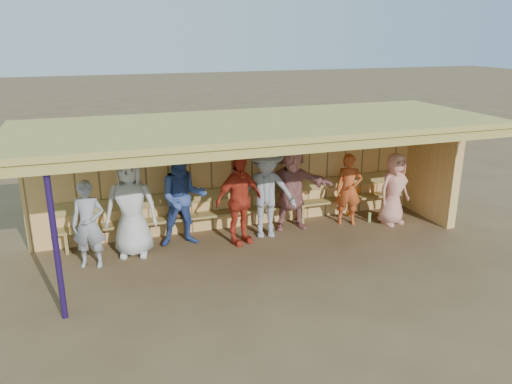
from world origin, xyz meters
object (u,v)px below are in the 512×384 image
at_px(player_b, 131,206).
at_px(player_h, 394,189).
at_px(bench, 244,205).
at_px(player_e, 266,192).
at_px(player_f, 292,187).
at_px(player_d, 239,200).
at_px(player_a, 88,224).
at_px(player_g, 349,189).
at_px(player_c, 183,198).

xyz_separation_m(player_b, player_h, (5.55, -0.20, -0.17)).
bearing_deg(player_h, bench, 153.03).
bearing_deg(player_h, player_b, 164.94).
bearing_deg(player_e, player_f, 34.30).
height_order(player_b, player_d, player_b).
relative_size(player_h, bench, 0.21).
relative_size(player_d, bench, 0.24).
relative_size(player_f, bench, 0.24).
height_order(player_a, player_f, player_f).
relative_size(player_b, player_d, 1.07).
bearing_deg(player_d, player_a, 163.75).
distance_m(player_a, player_h, 6.32).
relative_size(player_d, player_e, 0.94).
bearing_deg(player_g, player_e, -154.48).
distance_m(player_d, player_g, 2.59).
height_order(player_a, player_e, player_e).
distance_m(player_e, bench, 0.75).
height_order(player_d, player_f, player_f).
bearing_deg(bench, player_c, -163.20).
bearing_deg(player_a, player_d, 19.31).
bearing_deg(player_b, player_e, 14.22).
bearing_deg(player_e, player_c, -170.06).
xyz_separation_m(player_c, player_h, (4.54, -0.37, -0.17)).
bearing_deg(bench, player_b, -166.19).
bearing_deg(player_b, player_f, 18.17).
bearing_deg(player_c, player_h, -1.18).
relative_size(player_d, player_h, 1.13).
relative_size(player_c, player_g, 1.24).
height_order(player_d, player_e, player_e).
xyz_separation_m(player_e, player_h, (2.87, -0.24, -0.16)).
xyz_separation_m(player_e, player_f, (0.67, 0.24, -0.03)).
height_order(player_c, player_e, player_c).
xyz_separation_m(player_a, player_g, (5.40, 0.39, -0.02)).
bearing_deg(player_a, player_e, 21.45).
height_order(player_a, player_g, player_a).
distance_m(player_g, bench, 2.30).
distance_m(player_f, player_g, 1.30).
xyz_separation_m(player_f, bench, (-0.95, 0.31, -0.40)).
height_order(player_a, player_c, player_c).
xyz_separation_m(player_h, bench, (-3.16, 0.79, -0.27)).
height_order(player_d, player_h, player_d).
distance_m(player_b, player_h, 5.55).
distance_m(player_c, player_g, 3.62).
height_order(player_e, player_h, player_e).
bearing_deg(player_b, player_c, 22.94).
height_order(player_f, player_g, player_f).
bearing_deg(player_b, player_g, 14.99).
distance_m(player_e, player_h, 2.88).
xyz_separation_m(player_a, player_b, (0.77, 0.26, 0.17)).
xyz_separation_m(player_a, player_f, (4.11, 0.54, 0.13)).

